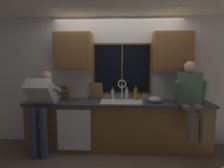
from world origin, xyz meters
TOP-DOWN VIEW (x-y plane):
  - back_wall at (0.00, 0.06)m, footprint 5.80×0.12m
  - ceiling_downlight_left at (-1.02, -0.60)m, footprint 0.14×0.14m
  - ceiling_downlight_right at (1.02, -0.60)m, footprint 0.14×0.14m
  - window_glass at (0.08, -0.01)m, footprint 1.10×0.02m
  - window_frame_top at (0.08, -0.02)m, footprint 1.17×0.02m
  - window_frame_bottom at (0.08, -0.02)m, footprint 1.17×0.02m
  - window_frame_left at (-0.48, -0.02)m, footprint 0.04×0.02m
  - window_frame_right at (0.65, -0.02)m, footprint 0.03×0.02m
  - window_mullion_center at (0.08, -0.02)m, footprint 0.02×0.02m
  - lower_cabinet_run at (0.00, -0.29)m, footprint 3.40×0.58m
  - countertop at (0.00, -0.31)m, footprint 3.46×0.62m
  - dishwasher_front at (-0.77, -0.61)m, footprint 0.60×0.02m
  - upper_cabinet_left at (-0.85, -0.17)m, footprint 0.71×0.36m
  - upper_cabinet_right at (1.02, -0.17)m, footprint 0.71×0.36m
  - sink at (0.08, -0.30)m, footprint 0.80×0.46m
  - faucet at (0.09, -0.12)m, footprint 0.18×0.09m
  - person_standing at (-1.34, -0.59)m, footprint 0.53×0.71m
  - person_sitting_on_counter at (1.26, -0.57)m, footprint 0.54×0.62m
  - knife_block at (-1.01, -0.22)m, footprint 0.12×0.18m
  - cutting_board at (-0.44, -0.09)m, footprint 0.27×0.09m
  - mixing_bowl at (0.69, -0.34)m, footprint 0.24×0.24m
  - soap_dispenser at (0.47, -0.50)m, footprint 0.06×0.07m
  - bottle_green_glass at (0.35, -0.13)m, footprint 0.08×0.08m
  - bottle_tall_clear at (0.18, -0.09)m, footprint 0.07×0.07m
  - bottle_amber_small at (-0.10, -0.08)m, footprint 0.07×0.07m

SIDE VIEW (x-z plane):
  - lower_cabinet_run at x=0.00m, z-range 0.00..0.88m
  - dishwasher_front at x=-0.77m, z-range 0.09..0.83m
  - sink at x=0.08m, z-range 0.72..0.93m
  - countertop at x=0.00m, z-range 0.88..0.92m
  - person_standing at x=-1.34m, z-range 0.19..1.69m
  - mixing_bowl at x=0.69m, z-range 0.91..1.03m
  - soap_dispenser at x=0.47m, z-range 0.90..1.10m
  - bottle_amber_small at x=-0.10m, z-range 0.90..1.14m
  - knife_block at x=-1.01m, z-range 0.87..1.19m
  - bottle_tall_clear at x=0.18m, z-range 0.90..1.16m
  - window_frame_bottom at x=0.08m, z-range 1.01..1.05m
  - bottle_green_glass at x=0.35m, z-range 0.89..1.19m
  - cutting_board at x=-0.44m, z-range 0.92..1.25m
  - person_sitting_on_counter at x=1.26m, z-range 0.47..1.73m
  - faucet at x=0.09m, z-range 0.97..1.37m
  - back_wall at x=0.00m, z-range 0.00..2.55m
  - window_glass at x=0.08m, z-range 1.05..2.00m
  - window_frame_left at x=-0.48m, z-range 1.05..2.00m
  - window_frame_right at x=0.65m, z-range 1.05..2.00m
  - window_mullion_center at x=0.08m, z-range 1.05..2.00m
  - upper_cabinet_left at x=-0.85m, z-range 1.50..2.22m
  - upper_cabinet_right at x=1.02m, z-range 1.50..2.22m
  - window_frame_top at x=0.08m, z-range 2.00..2.04m
  - ceiling_downlight_left at x=-1.02m, z-range 2.54..2.55m
  - ceiling_downlight_right at x=1.02m, z-range 2.54..2.55m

